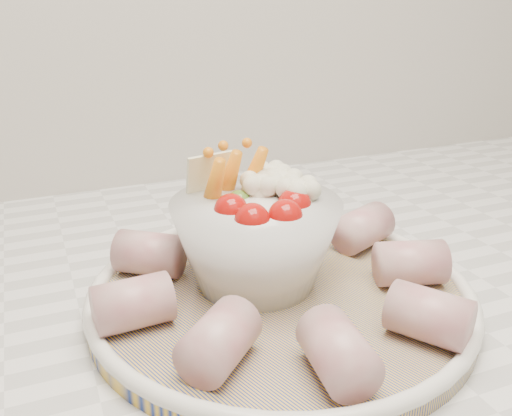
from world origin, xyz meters
name	(u,v)px	position (x,y,z in m)	size (l,w,h in m)	color
serving_platter	(281,294)	(-0.13, 1.41, 0.93)	(0.39, 0.39, 0.02)	navy
veggie_bowl	(257,236)	(-0.14, 1.43, 0.98)	(0.14, 0.14, 0.11)	silver
cured_meat_rolls	(281,269)	(-0.13, 1.41, 0.95)	(0.29, 0.28, 0.04)	#A94D56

